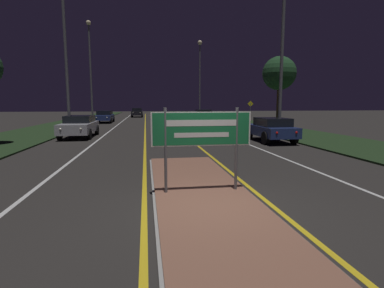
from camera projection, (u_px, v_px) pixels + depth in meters
The scene contains 23 objects.
ground_plane at pixel (208, 205), 6.58m from camera, with size 160.00×160.00×0.00m, color #282623.
median_island at pixel (201, 193), 7.30m from camera, with size 2.37×9.12×0.10m.
verge_left at pixel (46, 130), 24.72m from camera, with size 5.00×100.00×0.08m.
verge_right at pixel (264, 127), 27.60m from camera, with size 5.00×100.00×0.08m.
centre_line_yellow_left at pixel (145, 125), 30.85m from camera, with size 0.12×70.00×0.01m.
centre_line_yellow_right at pixel (172, 125), 31.27m from camera, with size 0.12×70.00×0.01m.
lane_line_white_left at pixel (117, 125), 30.42m from camera, with size 0.12×70.00×0.01m.
lane_line_white_right at pixel (198, 124), 31.70m from camera, with size 0.12×70.00×0.01m.
edge_line_white_left at pixel (86, 126), 29.97m from camera, with size 0.10×70.00×0.01m.
edge_line_white_right at pixel (226, 124), 32.15m from camera, with size 0.10×70.00×0.01m.
highway_sign at pixel (202, 132), 7.10m from camera, with size 2.39×0.07×2.02m.
streetlight_left_near at pixel (65, 36), 18.54m from camera, with size 0.51×0.51×10.13m.
streetlight_left_far at pixel (90, 63), 29.64m from camera, with size 0.47×0.47×10.24m.
streetlight_right_near at pixel (283, 32), 16.55m from camera, with size 0.55×0.55×9.36m.
streetlight_right_far at pixel (200, 66), 41.99m from camera, with size 0.62×0.62×10.91m.
car_receding_0 at pixel (271, 129), 17.37m from camera, with size 1.87×4.17×1.39m.
car_receding_1 at pixel (192, 121), 24.05m from camera, with size 1.94×4.84×1.44m.
car_receding_2 at pixel (203, 115), 37.90m from camera, with size 2.04×4.21×1.47m.
car_approaching_0 at pixel (79, 126), 19.68m from camera, with size 1.96×4.74×1.42m.
car_approaching_1 at pixel (105, 116), 34.55m from camera, with size 1.91×4.71×1.39m.
car_approaching_2 at pixel (137, 112), 48.92m from camera, with size 1.87×4.51×1.47m.
warning_sign at pixel (250, 110), 30.67m from camera, with size 0.60×0.06×2.40m.
roadside_palm_right at pixel (279, 74), 22.64m from camera, with size 2.53×2.53×5.66m.
Camera 1 is at (-1.31, -6.21, 2.21)m, focal length 28.00 mm.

